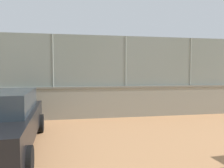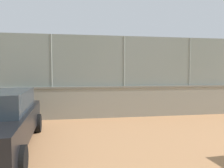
% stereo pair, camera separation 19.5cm
% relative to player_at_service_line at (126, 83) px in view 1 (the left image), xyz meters
% --- Properties ---
extents(ground_plane, '(260.00, 260.00, 0.00)m').
position_rel_player_at_service_line_xyz_m(ground_plane, '(1.52, -0.09, -1.02)').
color(ground_plane, tan).
extents(perimeter_wall, '(23.07, 0.89, 1.43)m').
position_rel_player_at_service_line_xyz_m(perimeter_wall, '(3.99, 10.77, -0.30)').
color(perimeter_wall, gray).
rests_on(perimeter_wall, ground_plane).
extents(fence_panel_on_wall, '(22.67, 0.61, 2.28)m').
position_rel_player_at_service_line_xyz_m(fence_panel_on_wall, '(3.99, 10.77, 1.55)').
color(fence_panel_on_wall, gray).
rests_on(fence_panel_on_wall, perimeter_wall).
extents(player_at_service_line, '(0.74, 1.12, 1.72)m').
position_rel_player_at_service_line_xyz_m(player_at_service_line, '(0.00, 0.00, 0.00)').
color(player_at_service_line, '#B2B2B2').
rests_on(player_at_service_line, ground_plane).
extents(player_baseline_waiting, '(0.78, 1.29, 1.70)m').
position_rel_player_at_service_line_xyz_m(player_baseline_waiting, '(1.95, -0.10, -0.02)').
color(player_baseline_waiting, navy).
rests_on(player_baseline_waiting, ground_plane).
extents(player_near_wall_returning, '(0.71, 1.20, 1.60)m').
position_rel_player_at_service_line_xyz_m(player_near_wall_returning, '(2.90, 8.72, -0.08)').
color(player_near_wall_returning, black).
rests_on(player_near_wall_returning, ground_plane).
extents(sports_ball, '(0.24, 0.24, 0.24)m').
position_rel_player_at_service_line_xyz_m(sports_ball, '(1.04, 1.04, -0.01)').
color(sports_ball, orange).
extents(spare_ball_by_wall, '(0.10, 0.10, 0.10)m').
position_rel_player_at_service_line_xyz_m(spare_ball_by_wall, '(-1.52, 9.80, -0.97)').
color(spare_ball_by_wall, '#3399D8').
rests_on(spare_ball_by_wall, ground_plane).
extents(parked_car_black, '(2.35, 4.75, 1.57)m').
position_rel_player_at_service_line_xyz_m(parked_car_black, '(6.49, 14.31, -0.21)').
color(parked_car_black, black).
rests_on(parked_car_black, ground_plane).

